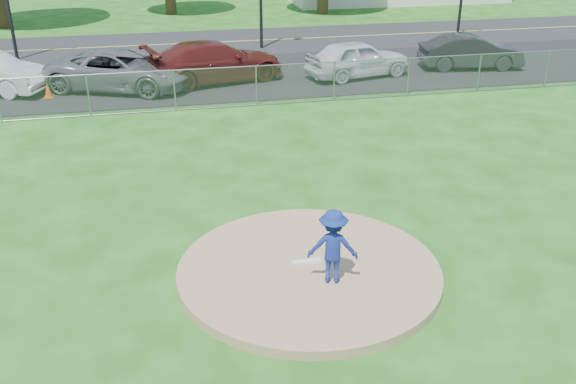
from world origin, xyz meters
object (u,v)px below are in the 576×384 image
pitcher (333,247)px  parked_car_pearl (358,59)px  parked_car_darkred (215,62)px  traffic_cone (48,90)px  parked_car_gray (120,70)px  parked_car_charcoal (471,52)px

pitcher → parked_car_pearl: size_ratio=0.33×
parked_car_darkred → parked_car_pearl: bearing=-109.5°
pitcher → parked_car_darkred: (-0.42, 16.36, -0.10)m
traffic_cone → parked_car_pearl: size_ratio=0.13×
parked_car_gray → parked_car_charcoal: size_ratio=1.25×
parked_car_gray → parked_car_darkred: parked_car_darkred is taller
parked_car_gray → parked_car_pearl: parked_car_gray is taller
parked_car_pearl → parked_car_charcoal: parked_car_pearl is taller
parked_car_darkred → parked_car_pearl: parked_car_darkred is taller
pitcher → parked_car_pearl: bearing=-93.5°
traffic_cone → parked_car_gray: 2.87m
pitcher → traffic_cone: bearing=-49.1°
pitcher → traffic_cone: pitcher is taller
traffic_cone → parked_car_charcoal: 18.27m
parked_car_charcoal → parked_car_gray: bearing=100.1°
pitcher → parked_car_charcoal: size_ratio=0.34×
traffic_cone → parked_car_darkred: size_ratio=0.10×
parked_car_darkred → parked_car_pearl: (6.12, -0.50, -0.06)m
pitcher → parked_car_pearl: (5.70, 15.86, -0.17)m
pitcher → parked_car_darkred: pitcher is taller
pitcher → parked_car_pearl: 16.86m
parked_car_gray → parked_car_charcoal: (15.48, 0.28, -0.04)m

